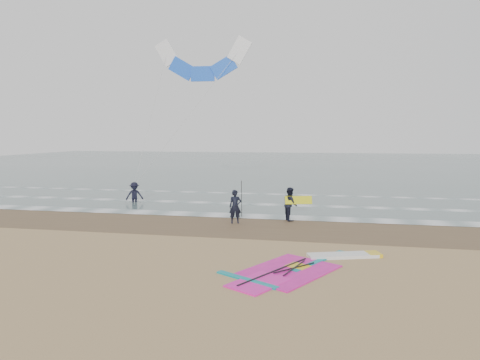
% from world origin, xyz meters
% --- Properties ---
extents(ground, '(120.00, 120.00, 0.00)m').
position_xyz_m(ground, '(0.00, 0.00, 0.00)').
color(ground, tan).
rests_on(ground, ground).
extents(sea_water, '(120.00, 80.00, 0.02)m').
position_xyz_m(sea_water, '(0.00, 48.00, 0.01)').
color(sea_water, '#47605E').
rests_on(sea_water, ground).
extents(wet_sand_band, '(120.00, 5.00, 0.01)m').
position_xyz_m(wet_sand_band, '(0.00, 6.00, 0.00)').
color(wet_sand_band, brown).
rests_on(wet_sand_band, ground).
extents(foam_waterline, '(120.00, 9.15, 0.02)m').
position_xyz_m(foam_waterline, '(0.00, 10.44, 0.03)').
color(foam_waterline, white).
rests_on(foam_waterline, ground).
extents(windsurf_rig, '(5.10, 4.83, 0.12)m').
position_xyz_m(windsurf_rig, '(2.72, 0.28, 0.03)').
color(windsurf_rig, white).
rests_on(windsurf_rig, ground).
extents(person_standing, '(0.66, 0.53, 1.57)m').
position_xyz_m(person_standing, '(-0.78, 6.45, 0.79)').
color(person_standing, black).
rests_on(person_standing, ground).
extents(person_walking, '(0.84, 0.94, 1.61)m').
position_xyz_m(person_walking, '(1.69, 7.61, 0.81)').
color(person_walking, black).
rests_on(person_walking, ground).
extents(person_wading, '(1.20, 1.05, 1.61)m').
position_xyz_m(person_wading, '(-8.05, 11.25, 0.81)').
color(person_wading, black).
rests_on(person_wading, ground).
extents(held_pole, '(0.17, 0.86, 1.82)m').
position_xyz_m(held_pole, '(-0.48, 6.45, 1.15)').
color(held_pole, black).
rests_on(held_pole, ground).
extents(carried_kiteboard, '(1.30, 0.51, 0.39)m').
position_xyz_m(carried_kiteboard, '(2.09, 7.51, 1.02)').
color(carried_kiteboard, yellow).
rests_on(carried_kiteboard, ground).
extents(surf_kite, '(6.91, 2.21, 9.09)m').
position_xyz_m(surf_kite, '(-4.28, 13.33, 8.57)').
color(surf_kite, white).
rests_on(surf_kite, ground).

